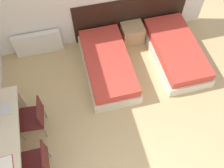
% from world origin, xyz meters
% --- Properties ---
extents(headboard_panel, '(2.64, 0.03, 1.02)m').
position_xyz_m(headboard_panel, '(0.86, 3.81, 0.51)').
color(headboard_panel, black).
rests_on(headboard_panel, ground_plane).
extents(bed_near_window, '(0.98, 1.94, 0.44)m').
position_xyz_m(bed_near_window, '(0.08, 2.80, 0.21)').
color(bed_near_window, beige).
rests_on(bed_near_window, ground_plane).
extents(bed_near_door, '(0.98, 1.94, 0.44)m').
position_xyz_m(bed_near_door, '(1.63, 2.80, 0.21)').
color(bed_near_door, beige).
rests_on(bed_near_door, ground_plane).
extents(nightstand, '(0.50, 0.42, 0.44)m').
position_xyz_m(nightstand, '(0.86, 3.56, 0.22)').
color(nightstand, tan).
rests_on(nightstand, ground_plane).
extents(radiator, '(1.06, 0.12, 0.57)m').
position_xyz_m(radiator, '(-1.30, 3.72, 0.29)').
color(radiator, silver).
rests_on(radiator, ground_plane).
extents(desk, '(0.51, 1.87, 0.77)m').
position_xyz_m(desk, '(-1.94, 1.41, 0.60)').
color(desk, beige).
rests_on(desk, ground_plane).
extents(chair_near_laptop, '(0.50, 0.50, 0.84)m').
position_xyz_m(chair_near_laptop, '(-1.51, 1.81, 0.48)').
color(chair_near_laptop, '#511919').
rests_on(chair_near_laptop, ground_plane).
extents(chair_near_notebook, '(0.47, 0.47, 0.84)m').
position_xyz_m(chair_near_notebook, '(-1.51, 1.00, 0.48)').
color(chair_near_notebook, '#511919').
rests_on(chair_near_notebook, ground_plane).
extents(open_notebook, '(0.31, 0.24, 0.02)m').
position_xyz_m(open_notebook, '(-1.94, 0.99, 0.78)').
color(open_notebook, '#B21E1E').
rests_on(open_notebook, desk).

